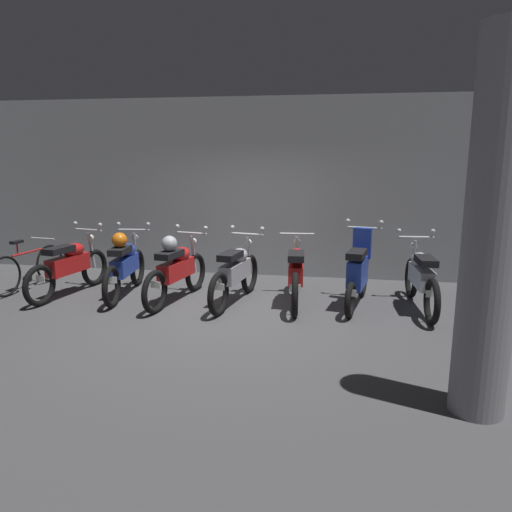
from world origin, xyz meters
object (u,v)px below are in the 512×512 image
at_px(motorbike_slot_1, 125,264).
at_px(motorbike_slot_4, 296,272).
at_px(motorbike_slot_0, 69,266).
at_px(motorbike_slot_6, 421,277).
at_px(motorbike_slot_5, 358,273).
at_px(bicycle, 28,268).
at_px(support_pillar, 493,231).
at_px(motorbike_slot_2, 177,269).
at_px(motorbike_slot_3, 236,272).

xyz_separation_m(motorbike_slot_1, motorbike_slot_4, (2.81, 0.05, -0.04)).
xyz_separation_m(motorbike_slot_0, motorbike_slot_6, (5.61, 0.15, 0.00)).
bearing_deg(motorbike_slot_5, bicycle, 179.50).
relative_size(motorbike_slot_4, support_pillar, 0.59).
bearing_deg(motorbike_slot_4, motorbike_slot_2, -173.40).
distance_m(motorbike_slot_2, motorbike_slot_3, 0.94).
xyz_separation_m(motorbike_slot_4, support_pillar, (1.92, -3.04, 1.17)).
bearing_deg(motorbike_slot_2, motorbike_slot_6, 3.16).
height_order(motorbike_slot_6, support_pillar, support_pillar).
bearing_deg(motorbike_slot_1, support_pillar, -32.31).
bearing_deg(motorbike_slot_5, motorbike_slot_3, -175.55).
distance_m(motorbike_slot_4, motorbike_slot_5, 0.95).
height_order(motorbike_slot_1, motorbike_slot_2, same).
xyz_separation_m(motorbike_slot_1, support_pillar, (4.73, -2.99, 1.14)).
xyz_separation_m(motorbike_slot_0, support_pillar, (5.66, -2.89, 1.17)).
height_order(motorbike_slot_1, motorbike_slot_6, same).
height_order(motorbike_slot_4, motorbike_slot_6, motorbike_slot_6).
bearing_deg(support_pillar, motorbike_slot_5, 107.76).
xyz_separation_m(motorbike_slot_1, motorbike_slot_5, (3.75, 0.05, -0.00)).
bearing_deg(motorbike_slot_0, motorbike_slot_5, 1.91).
height_order(motorbike_slot_1, motorbike_slot_4, motorbike_slot_1).
bearing_deg(support_pillar, motorbike_slot_0, 152.99).
xyz_separation_m(motorbike_slot_1, bicycle, (-1.83, 0.10, -0.17)).
bearing_deg(motorbike_slot_5, motorbike_slot_2, -175.64).
distance_m(motorbike_slot_2, motorbike_slot_5, 2.82).
bearing_deg(motorbike_slot_2, bicycle, 174.55).
bearing_deg(motorbike_slot_0, support_pillar, -27.01).
relative_size(motorbike_slot_4, bicycle, 1.14).
bearing_deg(motorbike_slot_6, motorbike_slot_0, -178.49).
xyz_separation_m(motorbike_slot_1, motorbike_slot_2, (0.94, -0.16, 0.00)).
bearing_deg(motorbike_slot_6, motorbike_slot_3, -177.18).
relative_size(motorbike_slot_0, support_pillar, 0.58).
distance_m(motorbike_slot_6, support_pillar, 3.25).
xyz_separation_m(motorbike_slot_5, support_pillar, (0.97, -3.04, 1.14)).
height_order(motorbike_slot_2, motorbike_slot_3, same).
height_order(motorbike_slot_3, bicycle, motorbike_slot_3).
bearing_deg(motorbike_slot_2, motorbike_slot_4, 6.60).
bearing_deg(motorbike_slot_2, motorbike_slot_0, 178.21).
distance_m(motorbike_slot_5, bicycle, 5.58).
relative_size(motorbike_slot_2, motorbike_slot_6, 0.99).
relative_size(motorbike_slot_3, motorbike_slot_4, 0.99).
relative_size(motorbike_slot_2, bicycle, 1.13).
height_order(bicycle, support_pillar, support_pillar).
bearing_deg(support_pillar, motorbike_slot_6, 90.90).
bearing_deg(motorbike_slot_4, motorbike_slot_1, -178.95).
xyz_separation_m(motorbike_slot_0, motorbike_slot_5, (4.69, 0.16, 0.04)).
xyz_separation_m(motorbike_slot_1, motorbike_slot_3, (1.88, -0.10, -0.04)).
height_order(motorbike_slot_0, motorbike_slot_5, motorbike_slot_5).
bearing_deg(motorbike_slot_4, motorbike_slot_3, -170.99).
bearing_deg(motorbike_slot_1, motorbike_slot_2, -9.93).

